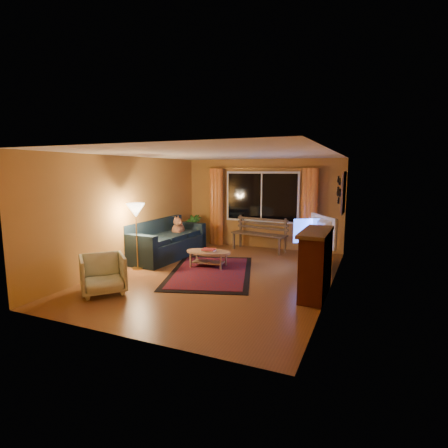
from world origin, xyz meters
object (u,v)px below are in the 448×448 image
at_px(bench, 259,242).
at_px(tv_console, 317,258).
at_px(armchair, 103,272).
at_px(sofa, 166,239).
at_px(floor_lamp, 137,237).
at_px(coffee_table, 208,259).

relative_size(bench, tv_console, 1.17).
bearing_deg(armchair, sofa, 50.49).
height_order(sofa, tv_console, sofa).
bearing_deg(tv_console, armchair, -136.79).
distance_m(sofa, floor_lamp, 1.22).
height_order(floor_lamp, tv_console, floor_lamp).
distance_m(bench, floor_lamp, 3.44).
bearing_deg(floor_lamp, sofa, 90.44).
height_order(armchair, floor_lamp, floor_lamp).
relative_size(sofa, coffee_table, 2.24).
distance_m(bench, sofa, 2.53).
relative_size(sofa, tv_console, 1.76).
relative_size(armchair, tv_console, 0.58).
height_order(armchair, tv_console, armchair).
distance_m(sofa, tv_console, 3.71).
bearing_deg(floor_lamp, armchair, -75.06).
xyz_separation_m(armchair, coffee_table, (0.98, 2.27, -0.19)).
height_order(armchair, coffee_table, armchair).
relative_size(sofa, armchair, 3.04).
bearing_deg(tv_console, sofa, -174.45).
bearing_deg(coffee_table, sofa, 162.91).
height_order(sofa, armchair, sofa).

